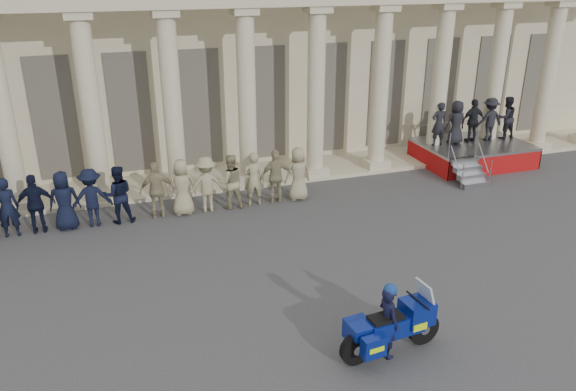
{
  "coord_description": "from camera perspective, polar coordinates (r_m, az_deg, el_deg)",
  "views": [
    {
      "loc": [
        -3.49,
        -10.94,
        7.56
      ],
      "look_at": [
        1.1,
        2.83,
        1.6
      ],
      "focal_mm": 35.0,
      "sensor_mm": 36.0,
      "label": 1
    }
  ],
  "objects": [
    {
      "name": "rider",
      "position": [
        11.93,
        10.11,
        -12.34
      ],
      "size": [
        0.44,
        0.62,
        1.7
      ],
      "rotation": [
        0.0,
        0.0,
        1.67
      ],
      "color": "black",
      "rests_on": "ground"
    },
    {
      "name": "officer_rank",
      "position": [
        18.54,
        -26.1,
        -1.02
      ],
      "size": [
        18.79,
        0.71,
        1.87
      ],
      "color": "black",
      "rests_on": "ground"
    },
    {
      "name": "motorcycle",
      "position": [
        12.1,
        10.58,
        -12.89
      ],
      "size": [
        2.38,
        1.02,
        1.53
      ],
      "rotation": [
        0.0,
        0.0,
        0.1
      ],
      "color": "black",
      "rests_on": "ground"
    },
    {
      "name": "ground",
      "position": [
        13.75,
        -0.65,
        -11.03
      ],
      "size": [
        90.0,
        90.0,
        0.0
      ],
      "primitive_type": "plane",
      "color": "#3B3B3D",
      "rests_on": "ground"
    },
    {
      "name": "building",
      "position": [
        26.1,
        -11.02,
        15.26
      ],
      "size": [
        40.0,
        12.5,
        9.0
      ],
      "color": "#C2B591",
      "rests_on": "ground"
    },
    {
      "name": "reviewing_stand",
      "position": [
        24.12,
        18.69,
        6.4
      ],
      "size": [
        4.27,
        4.09,
        2.62
      ],
      "color": "gray",
      "rests_on": "ground"
    }
  ]
}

